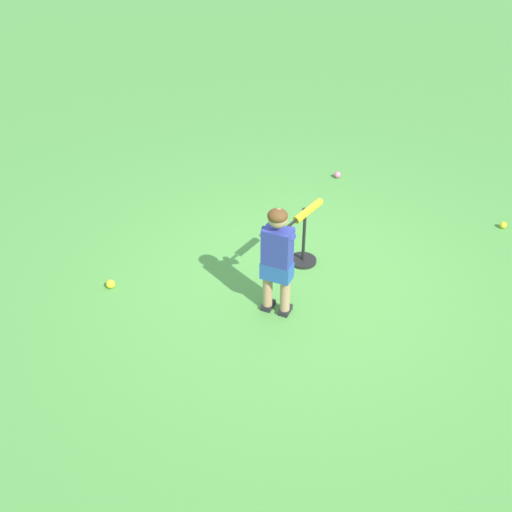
{
  "coord_description": "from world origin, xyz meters",
  "views": [
    {
      "loc": [
        -3.27,
        -3.66,
        3.65
      ],
      "look_at": [
        -0.45,
        0.01,
        0.45
      ],
      "focal_mm": 43.44,
      "sensor_mm": 36.0,
      "label": 1
    }
  ],
  "objects_px": {
    "child_batter": "(279,251)",
    "play_ball_midfield": "(110,284)",
    "play_ball_by_bucket": "(503,225)",
    "batting_tee": "(303,253)",
    "play_ball_far_right": "(337,175)"
  },
  "relations": [
    {
      "from": "child_batter",
      "to": "play_ball_midfield",
      "type": "bearing_deg",
      "value": 130.97
    },
    {
      "from": "child_batter",
      "to": "play_ball_midfield",
      "type": "relative_size",
      "value": 12.4
    },
    {
      "from": "play_ball_by_bucket",
      "to": "batting_tee",
      "type": "height_order",
      "value": "batting_tee"
    },
    {
      "from": "play_ball_far_right",
      "to": "batting_tee",
      "type": "height_order",
      "value": "batting_tee"
    },
    {
      "from": "child_batter",
      "to": "batting_tee",
      "type": "distance_m",
      "value": 0.98
    },
    {
      "from": "play_ball_by_bucket",
      "to": "play_ball_far_right",
      "type": "xyz_separation_m",
      "value": [
        -0.62,
        2.0,
        0.0
      ]
    },
    {
      "from": "play_ball_by_bucket",
      "to": "play_ball_far_right",
      "type": "relative_size",
      "value": 0.93
    },
    {
      "from": "child_batter",
      "to": "batting_tee",
      "type": "height_order",
      "value": "child_batter"
    },
    {
      "from": "batting_tee",
      "to": "play_ball_far_right",
      "type": "bearing_deg",
      "value": 35.87
    },
    {
      "from": "child_batter",
      "to": "batting_tee",
      "type": "xyz_separation_m",
      "value": [
        0.68,
        0.43,
        -0.55
      ]
    },
    {
      "from": "play_ball_midfield",
      "to": "play_ball_far_right",
      "type": "height_order",
      "value": "play_ball_midfield"
    },
    {
      "from": "play_ball_by_bucket",
      "to": "play_ball_midfield",
      "type": "bearing_deg",
      "value": 157.16
    },
    {
      "from": "child_batter",
      "to": "play_ball_by_bucket",
      "type": "bearing_deg",
      "value": -8.46
    },
    {
      "from": "child_batter",
      "to": "play_ball_by_bucket",
      "type": "relative_size",
      "value": 13.89
    },
    {
      "from": "play_ball_far_right",
      "to": "batting_tee",
      "type": "bearing_deg",
      "value": -144.13
    }
  ]
}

